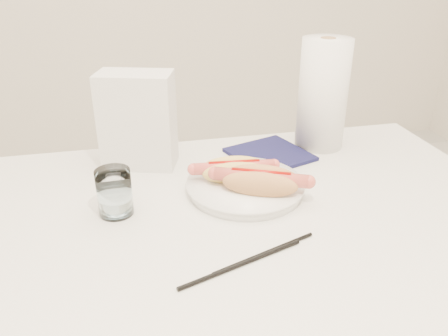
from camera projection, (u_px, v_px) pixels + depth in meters
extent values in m
cube|color=silver|center=(226.00, 230.00, 0.85)|extent=(1.20, 0.80, 0.04)
cylinder|color=silver|center=(1.00, 303.00, 1.21)|extent=(0.04, 0.04, 0.71)
cylinder|color=silver|center=(368.00, 249.00, 1.42)|extent=(0.04, 0.04, 0.71)
cylinder|color=white|center=(245.00, 188.00, 0.94)|extent=(0.31, 0.31, 0.02)
ellipsoid|color=#F1CA60|center=(235.00, 173.00, 0.93)|extent=(0.14, 0.05, 0.05)
ellipsoid|color=#F1CA60|center=(233.00, 166.00, 0.96)|extent=(0.14, 0.05, 0.05)
ellipsoid|color=#F1CA60|center=(234.00, 174.00, 0.95)|extent=(0.13, 0.06, 0.03)
cylinder|color=#E1584F|center=(234.00, 167.00, 0.94)|extent=(0.17, 0.04, 0.03)
cylinder|color=#990A05|center=(234.00, 162.00, 0.94)|extent=(0.11, 0.02, 0.01)
ellipsoid|color=tan|center=(260.00, 184.00, 0.88)|extent=(0.15, 0.10, 0.05)
ellipsoid|color=tan|center=(262.00, 176.00, 0.91)|extent=(0.15, 0.10, 0.05)
ellipsoid|color=tan|center=(261.00, 186.00, 0.90)|extent=(0.15, 0.11, 0.03)
cylinder|color=#CF5649|center=(261.00, 177.00, 0.89)|extent=(0.18, 0.10, 0.03)
cylinder|color=#990A05|center=(261.00, 172.00, 0.89)|extent=(0.11, 0.06, 0.01)
cylinder|color=white|center=(114.00, 192.00, 0.85)|extent=(0.07, 0.07, 0.09)
cylinder|color=black|center=(265.00, 253.00, 0.75)|extent=(0.19, 0.07, 0.01)
cylinder|color=black|center=(242.00, 264.00, 0.72)|extent=(0.22, 0.08, 0.01)
cube|color=silver|center=(138.00, 120.00, 1.02)|extent=(0.18, 0.13, 0.22)
cube|color=#13133D|center=(270.00, 154.00, 1.11)|extent=(0.21, 0.21, 0.01)
cylinder|color=white|center=(323.00, 94.00, 1.11)|extent=(0.15, 0.15, 0.27)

